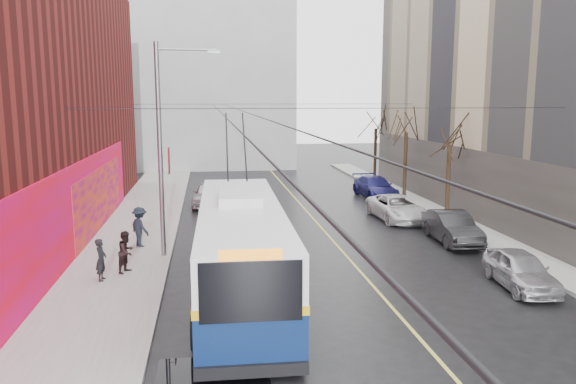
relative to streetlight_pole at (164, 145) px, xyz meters
The scene contains 20 objects.
ground 12.70m from the streetlight_pole, 58.46° to the right, with size 140.00×140.00×0.00m, color black.
sidewalk_left 5.50m from the streetlight_pole, 132.95° to the left, with size 4.00×60.00×0.15m, color gray.
sidewalk_right 16.00m from the streetlight_pole, ahead, with size 2.00×60.00×0.15m, color gray.
lane_line 9.89m from the streetlight_pole, 27.64° to the left, with size 0.12×50.00×0.01m, color #BFB74C.
building_far 35.24m from the streetlight_pole, 89.77° to the left, with size 20.50×12.10×18.00m.
streetlight_pole is the anchor object (origin of this frame).
catenary_wires 6.14m from the streetlight_pole, 52.95° to the left, with size 18.00×60.00×0.22m.
tree_near 16.28m from the streetlight_pole, 21.62° to the left, with size 3.20×3.20×6.40m.
tree_mid 19.96m from the streetlight_pole, 40.65° to the left, with size 3.20×3.20×6.68m.
tree_far 25.09m from the streetlight_pole, 52.88° to the left, with size 3.20×3.20×6.57m.
pigeons_flying 4.34m from the streetlight_pole, ahead, with size 4.10×2.35×1.41m.
trolleybus 6.45m from the streetlight_pole, 59.60° to the right, with size 3.25×13.01×6.13m.
parked_car_a 14.60m from the streetlight_pole, 23.54° to the right, with size 1.59×3.94×1.34m, color #B3B2B7.
parked_car_b 13.80m from the streetlight_pole, ahead, with size 1.55×4.45×1.46m, color black.
parked_car_c 14.29m from the streetlight_pole, 26.44° to the left, with size 2.28×4.94×1.37m, color silver.
parked_car_d 19.12m from the streetlight_pole, 45.27° to the left, with size 2.02×4.97×1.44m, color navy.
following_car 12.74m from the streetlight_pole, 81.43° to the left, with size 1.80×4.46×1.52m, color #ACACB0.
pedestrian_a 5.42m from the streetlight_pole, 125.24° to the right, with size 0.57×0.37×1.56m, color black.
pedestrian_b 4.67m from the streetlight_pole, 122.27° to the right, with size 0.78×0.61×1.61m, color black.
pedestrian_c 4.34m from the streetlight_pole, 128.49° to the left, with size 1.17×0.67×1.80m, color black.
Camera 1 is at (-4.33, -13.61, 6.73)m, focal length 35.00 mm.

